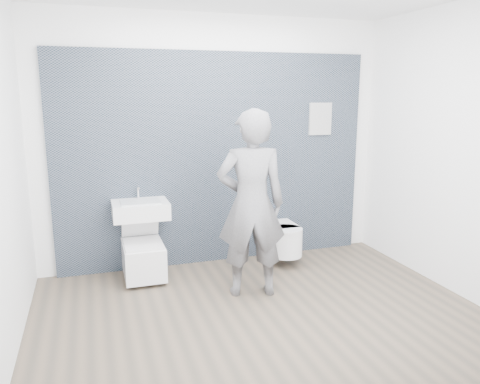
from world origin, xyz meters
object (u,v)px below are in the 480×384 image
object	(u,v)px
toilet_square	(143,257)
visitor	(251,204)
washbasin	(140,209)
toilet_rounded	(283,239)

from	to	relation	value
toilet_square	visitor	xyz separation A→B (m)	(0.97, -0.70, 0.67)
washbasin	visitor	size ratio (longest dim) A/B	0.32
toilet_square	visitor	world-z (taller)	visitor
washbasin	toilet_rounded	xyz separation A→B (m)	(1.60, -0.09, -0.46)
washbasin	visitor	distance (m)	1.25
toilet_square	toilet_rounded	distance (m)	1.60
washbasin	visitor	world-z (taller)	visitor
washbasin	visitor	bearing A→B (deg)	-38.72
toilet_square	visitor	bearing A→B (deg)	-35.77
washbasin	visitor	xyz separation A→B (m)	(0.97, -0.78, 0.16)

